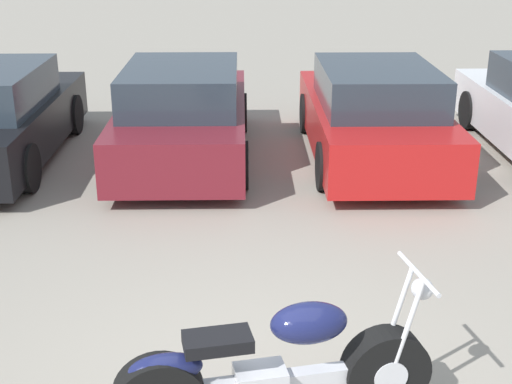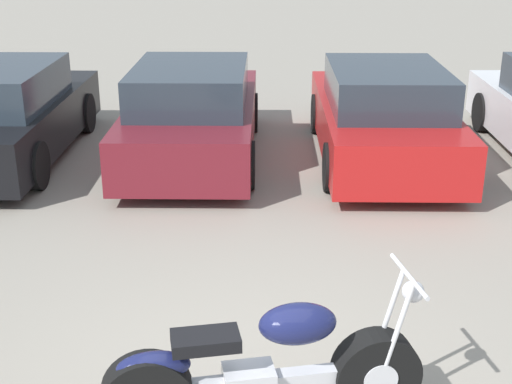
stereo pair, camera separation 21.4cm
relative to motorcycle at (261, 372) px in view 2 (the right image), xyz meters
The scene contains 4 objects.
motorcycle is the anchor object (origin of this frame).
parked_car_black 6.79m from the motorcycle, 122.82° to the left, with size 1.80×4.23×1.36m.
parked_car_maroon 5.86m from the motorcycle, 99.98° to the left, with size 1.80×4.23×1.36m.
parked_car_red 5.95m from the motorcycle, 73.89° to the left, with size 1.80×4.23×1.36m.
Camera 2 is at (0.13, -4.18, 3.20)m, focal length 50.00 mm.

